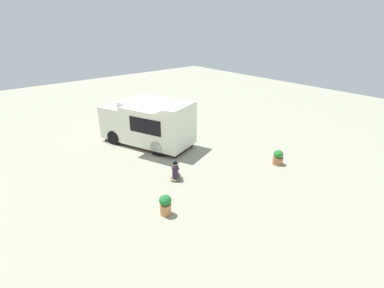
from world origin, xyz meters
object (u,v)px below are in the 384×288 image
Objects in this scene: food_truck at (148,124)px; person_customer at (175,172)px; planter_flowering_near at (278,157)px; planter_flowering_far at (165,204)px.

food_truck is 4.13m from person_customer.
food_truck reaches higher than person_customer.
person_customer reaches higher than planter_flowering_near.
planter_flowering_near is 6.11m from planter_flowering_far.
person_customer is 1.23× the size of planter_flowering_near.
person_customer is 4.79m from planter_flowering_near.
food_truck is 6.21× the size of person_customer.
person_customer is at bearing 156.47° from planter_flowering_near.
food_truck is 7.65× the size of planter_flowering_near.
person_customer is at bearing -107.79° from food_truck.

